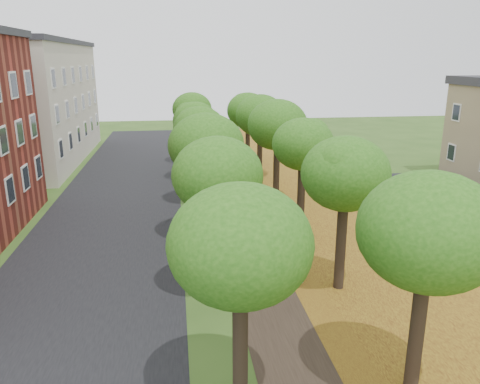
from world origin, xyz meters
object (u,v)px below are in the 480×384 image
object	(u,v)px
bench	(288,268)
car_grey	(427,192)
car_silver	(456,215)
car_red	(432,205)
car_white	(406,188)

from	to	relation	value
bench	car_grey	world-z (taller)	car_grey
car_silver	car_grey	xyz separation A→B (m)	(0.61, 4.16, 0.05)
bench	car_grey	size ratio (longest dim) A/B	0.33
car_silver	car_red	world-z (taller)	car_silver
car_silver	car_grey	world-z (taller)	car_grey
car_red	car_white	bearing A→B (deg)	-3.48
car_red	car_white	world-z (taller)	car_white
car_grey	car_white	size ratio (longest dim) A/B	0.97
bench	car_silver	world-z (taller)	car_silver
car_red	car_white	distance (m)	3.22
bench	car_silver	bearing A→B (deg)	-81.96
car_white	car_red	bearing A→B (deg)	163.86
bench	car_silver	xyz separation A→B (m)	(10.40, 4.64, 0.30)
car_silver	bench	bearing A→B (deg)	125.09
car_grey	bench	bearing A→B (deg)	151.88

